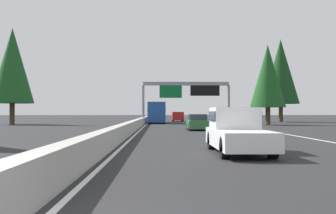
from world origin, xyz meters
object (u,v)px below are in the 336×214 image
(conifer_left_near, at_px, (12,66))
(pickup_distant_b, at_px, (237,130))
(sign_gantry_overhead, at_px, (187,90))
(bus_near_right, at_px, (157,112))
(sedan_distant_a, at_px, (158,116))
(conifer_right_near, at_px, (268,76))
(sedan_far_right, at_px, (159,115))
(sedan_mid_center, at_px, (197,123))
(minivan_mid_right, at_px, (178,116))
(conifer_right_mid, at_px, (281,72))

(conifer_left_near, bearing_deg, pickup_distant_b, -149.02)
(sign_gantry_overhead, xyz_separation_m, bus_near_right, (3.82, 4.41, -3.06))
(sedan_distant_a, bearing_deg, conifer_right_near, -163.47)
(conifer_left_near, bearing_deg, conifer_right_near, -95.34)
(pickup_distant_b, xyz_separation_m, bus_near_right, (45.37, 3.58, 0.80))
(sedan_far_right, height_order, conifer_left_near, conifer_left_near)
(bus_near_right, relative_size, sedan_far_right, 2.61)
(sedan_mid_center, relative_size, minivan_mid_right, 0.88)
(sign_gantry_overhead, height_order, pickup_distant_b, sign_gantry_overhead)
(sedan_mid_center, bearing_deg, sedan_far_right, 2.26)
(sedan_far_right, xyz_separation_m, conifer_left_near, (-72.31, 19.76, 7.23))
(conifer_right_mid, bearing_deg, minivan_mid_right, 75.07)
(sedan_mid_center, height_order, conifer_left_near, conifer_left_near)
(pickup_distant_b, distance_m, conifer_right_near, 37.14)
(sedan_mid_center, bearing_deg, minivan_mid_right, 0.40)
(minivan_mid_right, xyz_separation_m, conifer_left_near, (-17.41, 23.06, 6.96))
(sign_gantry_overhead, height_order, minivan_mid_right, sign_gantry_overhead)
(sedan_distant_a, height_order, conifer_right_mid, conifer_right_mid)
(pickup_distant_b, bearing_deg, conifer_right_mid, -18.64)
(sedan_far_right, bearing_deg, conifer_right_mid, -161.00)
(sedan_far_right, bearing_deg, pickup_distant_b, -178.33)
(minivan_mid_right, bearing_deg, bus_near_right, 160.51)
(sign_gantry_overhead, relative_size, sedan_distant_a, 2.88)
(pickup_distant_b, relative_size, minivan_mid_right, 1.12)
(conifer_right_near, bearing_deg, minivan_mid_right, 27.44)
(conifer_right_near, height_order, conifer_right_mid, conifer_right_mid)
(sign_gantry_overhead, relative_size, sedan_mid_center, 2.88)
(pickup_distant_b, bearing_deg, conifer_right_near, -17.01)
(bus_near_right, height_order, conifer_right_near, conifer_right_near)
(sign_gantry_overhead, height_order, sedan_distant_a, sign_gantry_overhead)
(conifer_right_mid, bearing_deg, bus_near_right, 105.45)
(bus_near_right, relative_size, conifer_right_near, 1.11)
(pickup_distant_b, xyz_separation_m, sedan_mid_center, (20.78, -0.32, -0.23))
(minivan_mid_right, relative_size, conifer_right_near, 0.48)
(conifer_right_near, height_order, conifer_left_near, conifer_left_near)
(conifer_right_near, bearing_deg, bus_near_right, 54.49)
(conifer_left_near, bearing_deg, sedan_distant_a, -23.44)
(sedan_mid_center, height_order, conifer_right_mid, conifer_right_mid)
(minivan_mid_right, distance_m, bus_near_right, 10.99)
(sedan_mid_center, distance_m, sedan_far_right, 89.90)
(conifer_right_near, bearing_deg, pickup_distant_b, 162.99)
(sedan_distant_a, xyz_separation_m, conifer_right_near, (-48.08, -14.27, 5.61))
(conifer_right_near, bearing_deg, sedan_far_right, 10.50)
(pickup_distant_b, bearing_deg, conifer_left_near, 30.98)
(conifer_left_near, bearing_deg, sedan_far_right, -15.28)
(bus_near_right, xyz_separation_m, conifer_right_mid, (5.76, -20.83, 6.77))
(sign_gantry_overhead, height_order, sedan_mid_center, sign_gantry_overhead)
(pickup_distant_b, distance_m, minivan_mid_right, 55.70)
(conifer_left_near, bearing_deg, bus_near_right, -69.97)
(minivan_mid_right, xyz_separation_m, bus_near_right, (-10.33, 3.66, 0.77))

